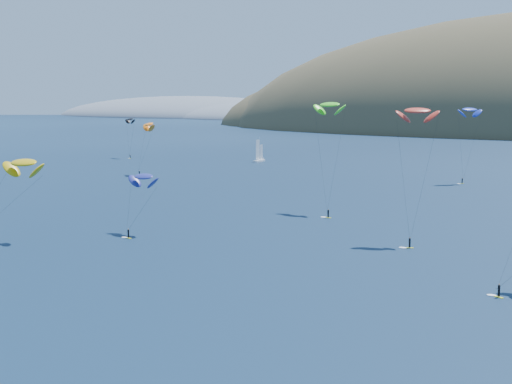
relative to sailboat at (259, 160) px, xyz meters
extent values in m
ellipsoid|color=#3D3526|center=(-64.57, 370.44, -8.10)|extent=(340.00, 240.00, 120.00)
ellipsoid|color=slate|center=(-404.57, 540.44, -4.50)|extent=(400.00, 240.00, 60.00)
ellipsoid|color=slate|center=(-264.57, 500.44, -3.54)|extent=(240.00, 180.00, 44.00)
cube|color=white|center=(0.00, -0.02, -0.57)|extent=(2.01, 7.14, 0.85)
cylinder|color=white|center=(0.00, 0.46, 4.41)|extent=(0.13, 0.13, 9.96)
cube|color=yellow|center=(-10.20, -65.82, -0.86)|extent=(1.42, 1.17, 0.08)
cylinder|color=black|center=(-10.20, -65.82, 0.05)|extent=(0.34, 0.34, 1.54)
sphere|color=#8C6047|center=(-10.20, -65.82, 0.94)|extent=(0.26, 0.26, 0.26)
ellipsoid|color=orange|center=(-10.36, -59.83, 16.45)|extent=(8.85, 7.76, 4.54)
ellipsoid|color=gold|center=(36.95, -160.50, 13.68)|extent=(9.42, 4.57, 5.20)
cube|color=yellow|center=(78.41, -111.41, -0.86)|extent=(1.51, 0.62, 0.08)
cylinder|color=black|center=(78.41, -111.41, 0.06)|extent=(0.34, 0.34, 1.57)
sphere|color=#8C6047|center=(78.41, -111.41, 0.98)|extent=(0.26, 0.26, 0.26)
ellipsoid|color=#46E022|center=(74.04, -101.05, 24.12)|extent=(8.48, 4.79, 4.49)
cube|color=yellow|center=(90.30, -34.06, -0.86)|extent=(1.21, 1.26, 0.07)
cylinder|color=black|center=(90.30, -34.06, -0.01)|extent=(0.32, 0.32, 1.45)
sphere|color=#8C6047|center=(90.30, -34.06, 0.83)|extent=(0.24, 0.24, 0.24)
ellipsoid|color=#1A32B7|center=(90.83, -29.87, 21.91)|extent=(8.12, 8.35, 4.44)
cube|color=yellow|center=(123.59, -158.62, -0.86)|extent=(1.42, 0.96, 0.08)
cylinder|color=black|center=(123.59, -158.62, 0.01)|extent=(0.32, 0.32, 1.48)
sphere|color=#8C6047|center=(123.59, -158.62, 0.87)|extent=(0.25, 0.25, 0.25)
cube|color=yellow|center=(103.72, -133.68, -0.86)|extent=(1.51, 0.92, 0.08)
cylinder|color=black|center=(103.72, -133.68, 0.05)|extent=(0.34, 0.34, 1.55)
sphere|color=#8C6047|center=(103.72, -133.68, 0.96)|extent=(0.26, 0.26, 0.26)
ellipsoid|color=red|center=(102.27, -126.25, 23.47)|extent=(8.21, 5.96, 4.16)
cube|color=yellow|center=(53.96, -151.06, -0.86)|extent=(1.43, 0.62, 0.08)
cylinder|color=black|center=(53.96, -151.06, 0.01)|extent=(0.33, 0.33, 1.48)
sphere|color=#8C6047|center=(53.96, -151.06, 0.87)|extent=(0.25, 0.25, 0.25)
ellipsoid|color=navy|center=(52.94, -144.70, 10.35)|extent=(7.85, 4.57, 4.13)
cube|color=yellow|center=(-56.23, -13.51, -0.86)|extent=(1.30, 0.78, 0.07)
cylinder|color=black|center=(-56.23, -13.51, -0.08)|extent=(0.29, 0.29, 1.34)
sphere|color=#8C6047|center=(-56.23, -13.51, 0.70)|extent=(0.23, 0.23, 0.23)
ellipsoid|color=black|center=(-58.66, -9.88, 15.93)|extent=(7.14, 5.12, 3.62)
camera|label=1|loc=(139.97, -256.50, 26.25)|focal=50.00mm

